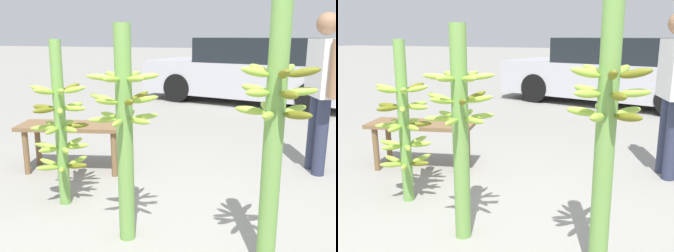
% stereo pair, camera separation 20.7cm
% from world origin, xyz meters
% --- Properties ---
extents(ground_plane, '(80.00, 80.00, 0.00)m').
position_xyz_m(ground_plane, '(0.00, 0.00, 0.00)').
color(ground_plane, gray).
extents(banana_stalk_left, '(0.47, 0.47, 1.38)m').
position_xyz_m(banana_stalk_left, '(-0.81, 0.52, 0.68)').
color(banana_stalk_left, '#6B9E47').
rests_on(banana_stalk_left, ground_plane).
extents(banana_stalk_center, '(0.47, 0.48, 1.49)m').
position_xyz_m(banana_stalk_center, '(-0.07, 0.17, 0.80)').
color(banana_stalk_center, '#6B9E47').
rests_on(banana_stalk_center, ground_plane).
extents(banana_stalk_right, '(0.45, 0.45, 1.62)m').
position_xyz_m(banana_stalk_right, '(0.89, 0.12, 0.87)').
color(banana_stalk_right, '#6B9E47').
rests_on(banana_stalk_right, ground_plane).
extents(vendor_person, '(0.33, 0.66, 1.63)m').
position_xyz_m(vendor_person, '(1.25, 2.02, 0.96)').
color(vendor_person, '#2D334C').
rests_on(vendor_person, ground_plane).
extents(market_bench, '(1.19, 0.68, 0.50)m').
position_xyz_m(market_bench, '(-1.18, 1.26, 0.42)').
color(market_bench, brown).
rests_on(market_bench, ground_plane).
extents(parked_car, '(4.70, 2.50, 1.36)m').
position_xyz_m(parked_car, '(0.18, 6.13, 0.66)').
color(parked_car, '#B7B7BC').
rests_on(parked_car, ground_plane).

